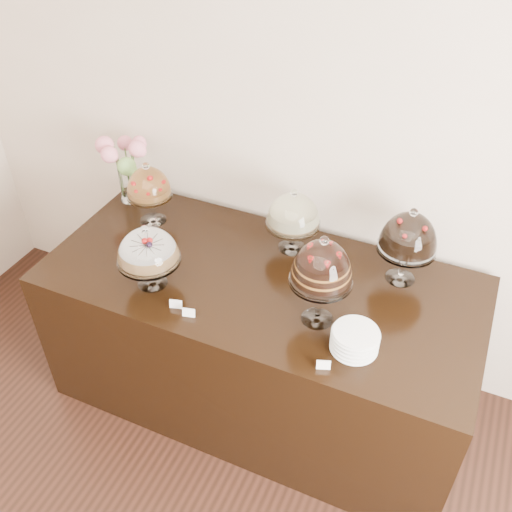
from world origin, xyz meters
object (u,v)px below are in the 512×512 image
at_px(cake_stand_cheesecake, 293,213).
at_px(plate_stack, 355,340).
at_px(cake_stand_dark_choco, 409,236).
at_px(cake_stand_fruit_tart, 148,185).
at_px(display_counter, 260,340).
at_px(cake_stand_sugar_sponge, 148,249).
at_px(flower_vase, 124,162).
at_px(cake_stand_choco_layer, 322,266).

distance_m(cake_stand_cheesecake, plate_stack, 0.77).
distance_m(cake_stand_dark_choco, plate_stack, 0.59).
xyz_separation_m(cake_stand_cheesecake, cake_stand_dark_choco, (0.59, -0.01, 0.04)).
bearing_deg(cake_stand_fruit_tart, cake_stand_dark_choco, 3.11).
bearing_deg(cake_stand_fruit_tart, plate_stack, -19.68).
bearing_deg(display_counter, cake_stand_fruit_tart, 164.38).
bearing_deg(cake_stand_dark_choco, display_counter, -155.78).
relative_size(cake_stand_sugar_sponge, cake_stand_cheesecake, 0.96).
height_order(cake_stand_sugar_sponge, flower_vase, flower_vase).
height_order(cake_stand_choco_layer, cake_stand_fruit_tart, cake_stand_choco_layer).
distance_m(display_counter, cake_stand_fruit_tart, 1.04).
distance_m(cake_stand_choco_layer, cake_stand_cheesecake, 0.55).
bearing_deg(cake_stand_choco_layer, display_counter, 156.76).
relative_size(flower_vase, plate_stack, 1.95).
xyz_separation_m(cake_stand_sugar_sponge, flower_vase, (-0.53, 0.59, 0.04)).
relative_size(cake_stand_fruit_tart, plate_stack, 1.82).
relative_size(cake_stand_choco_layer, plate_stack, 2.32).
height_order(display_counter, cake_stand_dark_choco, cake_stand_dark_choco).
height_order(cake_stand_cheesecake, cake_stand_dark_choco, cake_stand_dark_choco).
relative_size(cake_stand_dark_choco, flower_vase, 1.05).
relative_size(cake_stand_dark_choco, cake_stand_fruit_tart, 1.13).
height_order(flower_vase, plate_stack, flower_vase).
bearing_deg(cake_stand_fruit_tart, cake_stand_cheesecake, 6.07).
relative_size(cake_stand_cheesecake, cake_stand_fruit_tart, 0.98).
bearing_deg(cake_stand_fruit_tart, cake_stand_choco_layer, -18.12).
bearing_deg(cake_stand_choco_layer, flower_vase, 159.96).
xyz_separation_m(cake_stand_fruit_tart, plate_stack, (1.32, -0.47, -0.18)).
relative_size(display_counter, cake_stand_cheesecake, 6.05).
relative_size(cake_stand_cheesecake, flower_vase, 0.91).
xyz_separation_m(cake_stand_choco_layer, cake_stand_dark_choco, (0.29, 0.44, -0.05)).
xyz_separation_m(display_counter, cake_stand_cheesecake, (0.05, 0.30, 0.67)).
distance_m(cake_stand_sugar_sponge, cake_stand_fruit_tart, 0.54).
relative_size(cake_stand_sugar_sponge, cake_stand_choco_layer, 0.73).
height_order(display_counter, cake_stand_sugar_sponge, cake_stand_sugar_sponge).
bearing_deg(cake_stand_cheesecake, cake_stand_choco_layer, -56.23).
bearing_deg(cake_stand_choco_layer, cake_stand_fruit_tart, 161.88).
height_order(display_counter, cake_stand_cheesecake, cake_stand_cheesecake).
relative_size(display_counter, cake_stand_dark_choco, 5.25).
height_order(cake_stand_dark_choco, flower_vase, cake_stand_dark_choco).
height_order(cake_stand_cheesecake, cake_stand_fruit_tart, cake_stand_fruit_tart).
distance_m(cake_stand_choco_layer, cake_stand_fruit_tart, 1.17).
height_order(display_counter, plate_stack, plate_stack).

